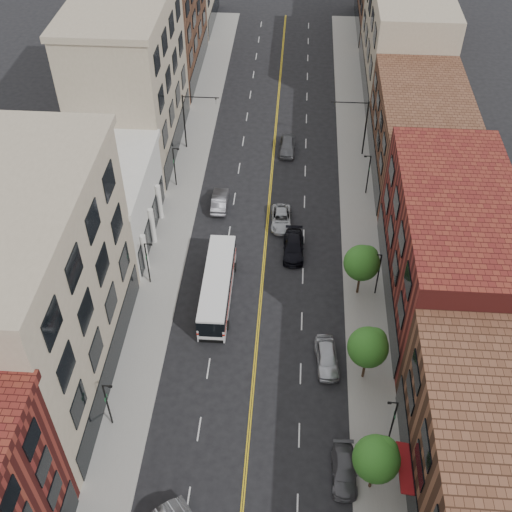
% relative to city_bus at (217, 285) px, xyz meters
% --- Properties ---
extents(sidewalk_left, '(4.00, 110.00, 0.15)m').
position_rel_city_bus_xyz_m(sidewalk_left, '(-5.90, 12.55, -1.65)').
color(sidewalk_left, gray).
rests_on(sidewalk_left, ground).
extents(sidewalk_right, '(4.00, 110.00, 0.15)m').
position_rel_city_bus_xyz_m(sidewalk_right, '(14.10, 12.55, -1.65)').
color(sidewalk_right, gray).
rests_on(sidewalk_right, ground).
extents(bldg_l_tanoffice, '(10.00, 22.00, 18.00)m').
position_rel_city_bus_xyz_m(bldg_l_tanoffice, '(-12.90, -9.45, 7.27)').
color(bldg_l_tanoffice, gray).
rests_on(bldg_l_tanoffice, ground).
extents(bldg_l_white, '(10.00, 14.00, 8.00)m').
position_rel_city_bus_xyz_m(bldg_l_white, '(-12.90, 8.55, 2.27)').
color(bldg_l_white, silver).
rests_on(bldg_l_white, ground).
extents(bldg_l_far_a, '(10.00, 20.00, 18.00)m').
position_rel_city_bus_xyz_m(bldg_l_far_a, '(-12.90, 25.55, 7.27)').
color(bldg_l_far_a, gray).
rests_on(bldg_l_far_a, ground).
extents(bldg_l_far_b, '(10.00, 20.00, 15.00)m').
position_rel_city_bus_xyz_m(bldg_l_far_b, '(-12.90, 45.55, 5.77)').
color(bldg_l_far_b, brown).
rests_on(bldg_l_far_b, ground).
extents(bldg_r_mid, '(10.00, 22.00, 12.00)m').
position_rel_city_bus_xyz_m(bldg_r_mid, '(21.10, 1.55, 4.27)').
color(bldg_r_mid, maroon).
rests_on(bldg_r_mid, ground).
extents(bldg_r_far_a, '(10.00, 20.00, 10.00)m').
position_rel_city_bus_xyz_m(bldg_r_far_a, '(21.10, 22.55, 3.27)').
color(bldg_r_far_a, brown).
rests_on(bldg_r_far_a, ground).
extents(bldg_r_far_b, '(10.00, 22.00, 14.00)m').
position_rel_city_bus_xyz_m(bldg_r_far_b, '(21.10, 43.55, 5.27)').
color(bldg_r_far_b, gray).
rests_on(bldg_r_far_b, ground).
extents(tree_r_1, '(3.40, 3.40, 5.59)m').
position_rel_city_bus_xyz_m(tree_r_1, '(13.49, -18.37, 2.40)').
color(tree_r_1, black).
rests_on(tree_r_1, sidewalk_right).
extents(tree_r_2, '(3.40, 3.40, 5.59)m').
position_rel_city_bus_xyz_m(tree_r_2, '(13.49, -8.37, 2.40)').
color(tree_r_2, black).
rests_on(tree_r_2, sidewalk_right).
extents(tree_r_3, '(3.40, 3.40, 5.59)m').
position_rel_city_bus_xyz_m(tree_r_3, '(13.49, 1.63, 2.40)').
color(tree_r_3, black).
rests_on(tree_r_3, sidewalk_right).
extents(lamp_l_1, '(0.81, 0.55, 5.05)m').
position_rel_city_bus_xyz_m(lamp_l_1, '(-6.85, -14.45, 1.24)').
color(lamp_l_1, black).
rests_on(lamp_l_1, sidewalk_left).
extents(lamp_l_2, '(0.81, 0.55, 5.05)m').
position_rel_city_bus_xyz_m(lamp_l_2, '(-6.85, 1.55, 1.24)').
color(lamp_l_2, black).
rests_on(lamp_l_2, sidewalk_left).
extents(lamp_l_3, '(0.81, 0.55, 5.05)m').
position_rel_city_bus_xyz_m(lamp_l_3, '(-6.85, 17.55, 1.24)').
color(lamp_l_3, black).
rests_on(lamp_l_3, sidewalk_left).
extents(lamp_r_1, '(0.81, 0.55, 5.05)m').
position_rel_city_bus_xyz_m(lamp_r_1, '(15.05, -14.45, 1.24)').
color(lamp_r_1, black).
rests_on(lamp_r_1, sidewalk_right).
extents(lamp_r_2, '(0.81, 0.55, 5.05)m').
position_rel_city_bus_xyz_m(lamp_r_2, '(15.05, 1.55, 1.24)').
color(lamp_r_2, black).
rests_on(lamp_r_2, sidewalk_right).
extents(lamp_r_3, '(0.81, 0.55, 5.05)m').
position_rel_city_bus_xyz_m(lamp_r_3, '(15.05, 17.55, 1.24)').
color(lamp_r_3, black).
rests_on(lamp_r_3, sidewalk_right).
extents(signal_mast_left, '(4.49, 0.18, 7.20)m').
position_rel_city_bus_xyz_m(signal_mast_left, '(-6.16, 25.55, 2.92)').
color(signal_mast_left, black).
rests_on(signal_mast_left, sidewalk_left).
extents(signal_mast_right, '(4.49, 0.18, 7.20)m').
position_rel_city_bus_xyz_m(signal_mast_right, '(14.37, 25.55, 2.92)').
color(signal_mast_right, black).
rests_on(signal_mast_right, sidewalk_right).
extents(city_bus, '(2.85, 11.57, 2.97)m').
position_rel_city_bus_xyz_m(city_bus, '(0.00, 0.00, 0.00)').
color(city_bus, white).
rests_on(city_bus, ground).
extents(car_parked_mid, '(1.93, 4.61, 1.33)m').
position_rel_city_bus_xyz_m(car_parked_mid, '(11.50, -17.62, -1.06)').
color(car_parked_mid, '#505056').
rests_on(car_parked_mid, ground).
extents(car_parked_far, '(2.35, 4.92, 1.62)m').
position_rel_city_bus_xyz_m(car_parked_far, '(10.32, -7.17, -0.92)').
color(car_parked_far, silver).
rests_on(car_parked_far, ground).
extents(car_lane_behind, '(1.82, 4.84, 1.58)m').
position_rel_city_bus_xyz_m(car_lane_behind, '(-1.40, 14.06, -0.94)').
color(car_lane_behind, '#504F55').
rests_on(car_lane_behind, ground).
extents(car_lane_a, '(2.18, 5.25, 1.52)m').
position_rel_city_bus_xyz_m(car_lane_a, '(7.05, 6.98, -0.97)').
color(car_lane_a, black).
rests_on(car_lane_a, ground).
extents(car_lane_b, '(2.43, 4.92, 1.34)m').
position_rel_city_bus_xyz_m(car_lane_b, '(5.60, 11.55, -1.05)').
color(car_lane_b, '#A6AAAE').
rests_on(car_lane_b, ground).
extents(car_lane_c, '(1.98, 4.77, 1.62)m').
position_rel_city_bus_xyz_m(car_lane_c, '(5.76, 25.62, -0.92)').
color(car_lane_c, '#48484C').
rests_on(car_lane_c, ground).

